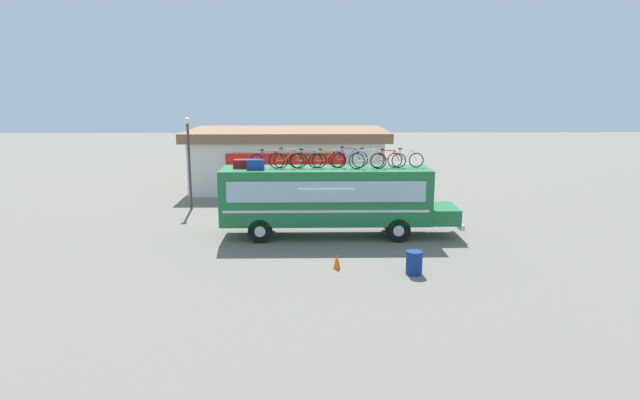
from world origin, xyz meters
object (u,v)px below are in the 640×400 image
Objects in this scene: luggage_bag_2 at (256,164)px; traffic_cone at (337,261)px; rooftop_bicycle_3 at (308,160)px; street_lamp at (189,152)px; rooftop_bicycle_6 at (368,160)px; trash_bin at (414,263)px; bus at (330,196)px; rooftop_bicycle_5 at (348,159)px; rooftop_bicycle_2 at (288,160)px; rooftop_bicycle_1 at (269,160)px; rooftop_bicycle_7 at (388,160)px; rooftop_bicycle_8 at (405,159)px; luggage_bag_1 at (240,164)px; rooftop_bicycle_4 at (327,160)px.

luggage_bag_2 reaches higher than traffic_cone.
rooftop_bicycle_3 is 0.33× the size of street_lamp.
rooftop_bicycle_6 is 6.03m from trash_bin.
street_lamp reaches higher than bus.
rooftop_bicycle_5 is at bearing 3.33° from rooftop_bicycle_3.
street_lamp is (-9.36, 6.21, -0.33)m from rooftop_bicycle_6.
rooftop_bicycle_5 is at bearing 4.79° from rooftop_bicycle_2.
rooftop_bicycle_1 is 0.87m from rooftop_bicycle_2.
rooftop_bicycle_3 is 1.04× the size of rooftop_bicycle_7.
street_lamp reaches higher than rooftop_bicycle_3.
bus is 6.41× the size of rooftop_bicycle_3.
rooftop_bicycle_8 is at bearing -0.23° from rooftop_bicycle_5.
rooftop_bicycle_3 is at bearing 8.25° from luggage_bag_2.
rooftop_bicycle_3 reaches higher than rooftop_bicycle_1.
luggage_bag_1 is at bearing 177.08° from rooftop_bicycle_3.
luggage_bag_2 reaches higher than luggage_bag_1.
rooftop_bicycle_2 is at bearing 133.09° from trash_bin.
rooftop_bicycle_4 is at bearing 119.92° from trash_bin.
luggage_bag_1 is (-4.07, 0.18, 1.51)m from bus.
bus is at bearing -37.55° from street_lamp.
rooftop_bicycle_2 is 0.99× the size of rooftop_bicycle_4.
rooftop_bicycle_2 is 1.96× the size of trash_bin.
trash_bin is at bearing -86.94° from rooftop_bicycle_7.
rooftop_bicycle_4 is 5.71m from traffic_cone.
rooftop_bicycle_1 is 1.76m from rooftop_bicycle_3.
bus is at bearing -2.56° from luggage_bag_1.
rooftop_bicycle_5 is 2.62m from rooftop_bicycle_8.
traffic_cone is (-2.54, -4.69, -3.26)m from rooftop_bicycle_7.
luggage_bag_2 is 7.59m from street_lamp.
street_lamp reaches higher than rooftop_bicycle_6.
rooftop_bicycle_2 is at bearing -178.09° from rooftop_bicycle_7.
rooftop_bicycle_2 is 4.57m from rooftop_bicycle_7.
trash_bin is (3.07, -5.33, -3.13)m from rooftop_bicycle_4.
rooftop_bicycle_3 is at bearing -179.54° from rooftop_bicycle_7.
street_lamp is at bearing 122.25° from luggage_bag_1.
bus is 6.66× the size of rooftop_bicycle_7.
rooftop_bicycle_6 is at bearing -7.01° from rooftop_bicycle_3.
rooftop_bicycle_1 is 2.00× the size of trash_bin.
rooftop_bicycle_7 is 6.25m from traffic_cone.
rooftop_bicycle_8 is (7.53, -0.06, 0.18)m from luggage_bag_1.
traffic_cone is (4.18, -4.81, -3.08)m from luggage_bag_1.
rooftop_bicycle_4 is 9.56m from street_lamp.
rooftop_bicycle_4 reaches higher than rooftop_bicycle_7.
rooftop_bicycle_5 is (4.91, -0.05, 0.22)m from luggage_bag_1.
rooftop_bicycle_1 is 2.64m from rooftop_bicycle_4.
rooftop_bicycle_2 is (1.42, 0.21, 0.17)m from luggage_bag_2.
rooftop_bicycle_1 is at bearing 121.98° from traffic_cone.
rooftop_bicycle_5 is at bearing 6.08° from luggage_bag_2.
trash_bin is (7.01, -5.46, -2.95)m from luggage_bag_1.
luggage_bag_2 is at bearing -174.68° from bus.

